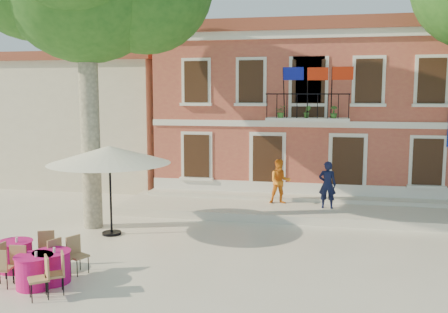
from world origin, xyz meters
The scene contains 10 objects.
ground centered at (0.00, 0.00, 0.00)m, with size 90.00×90.00×0.00m, color beige.
main_building centered at (2.00, 9.99, 3.78)m, with size 13.50×9.59×7.50m.
neighbor_west centered at (-9.50, 11.00, 3.22)m, with size 9.40×9.40×6.40m.
terrace centered at (2.00, 4.40, 0.15)m, with size 14.00×3.40×0.30m, color silver.
patio_umbrella centered at (-3.99, 0.37, 2.59)m, with size 3.88×3.88×2.88m.
pedestrian_navy centered at (2.83, 4.23, 1.18)m, with size 0.64×0.42×1.76m, color black.
pedestrian_orange centered at (1.04, 4.68, 1.16)m, with size 0.83×0.65×1.71m, color orange.
cafe_table_0 centered at (-3.66, -3.76, 0.43)m, with size 1.68×1.87×0.95m.
cafe_table_1 centered at (-3.91, -4.12, 0.43)m, with size 1.75×1.85×0.95m.
cafe_table_2 centered at (-5.04, -3.20, 0.43)m, with size 1.87×1.69×0.95m.
Camera 1 is at (2.69, -14.26, 4.55)m, focal length 40.00 mm.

